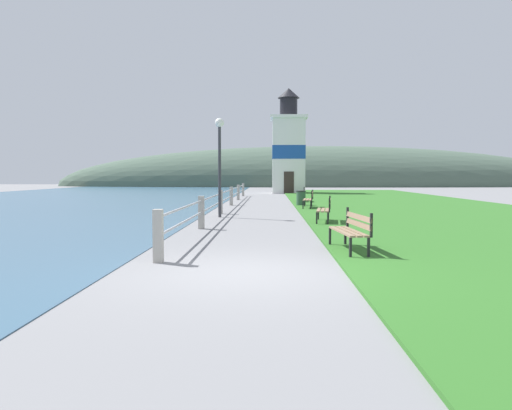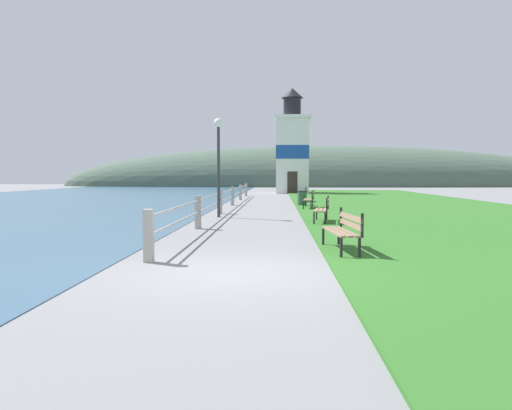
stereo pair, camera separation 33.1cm
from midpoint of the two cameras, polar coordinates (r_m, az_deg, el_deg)
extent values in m
plane|color=slate|center=(8.76, -2.70, -7.77)|extent=(160.00, 160.00, 0.00)
cube|color=#2D6623|center=(27.97, 16.42, -0.11)|extent=(12.00, 55.26, 0.06)
cube|color=#385B75|center=(30.90, -27.29, -0.07)|extent=(24.00, 88.42, 0.01)
cube|color=#A8A399|center=(9.92, -12.06, -3.48)|extent=(0.18, 0.18, 1.04)
cube|color=#A8A399|center=(15.85, -6.87, -0.85)|extent=(0.18, 0.18, 1.04)
cube|color=#A8A399|center=(21.85, -4.52, 0.35)|extent=(0.18, 0.18, 1.04)
cube|color=#A8A399|center=(27.88, -3.18, 1.03)|extent=(0.18, 0.18, 1.04)
cube|color=#A8A399|center=(33.92, -2.32, 1.46)|extent=(0.18, 0.18, 1.04)
cube|color=#A8A399|center=(39.97, -1.72, 1.77)|extent=(0.18, 0.18, 1.04)
cylinder|color=#B2B2B7|center=(24.85, -3.77, 1.57)|extent=(0.06, 30.32, 0.06)
cylinder|color=#B2B2B7|center=(24.86, -3.77, 0.73)|extent=(0.06, 30.32, 0.06)
cube|color=#846B51|center=(11.02, 8.86, -3.01)|extent=(0.31, 1.88, 0.04)
cube|color=#846B51|center=(11.06, 9.60, -3.00)|extent=(0.31, 1.88, 0.04)
cube|color=#846B51|center=(11.09, 10.34, -2.98)|extent=(0.31, 1.88, 0.04)
cube|color=#846B51|center=(11.08, 10.79, -1.35)|extent=(0.25, 1.87, 0.11)
cube|color=#846B51|center=(11.10, 10.78, -2.16)|extent=(0.25, 1.87, 0.11)
cube|color=black|center=(10.16, 9.82, -4.96)|extent=(0.05, 0.05, 0.45)
cube|color=black|center=(11.93, 7.66, -3.69)|extent=(0.05, 0.05, 0.45)
cube|color=black|center=(10.26, 11.83, -4.90)|extent=(0.05, 0.05, 0.45)
cube|color=black|center=(12.01, 9.39, -3.66)|extent=(0.05, 0.05, 0.45)
cube|color=black|center=(10.22, 12.13, -2.29)|extent=(0.05, 0.05, 0.49)
cube|color=black|center=(11.97, 9.64, -1.42)|extent=(0.05, 0.05, 0.49)
cube|color=#846B51|center=(17.65, 6.65, -0.57)|extent=(0.34, 1.77, 0.04)
cube|color=#846B51|center=(17.64, 7.12, -0.57)|extent=(0.34, 1.77, 0.04)
cube|color=#846B51|center=(17.64, 7.60, -0.58)|extent=(0.34, 1.77, 0.04)
cube|color=#846B51|center=(17.62, 7.89, 0.45)|extent=(0.28, 1.76, 0.11)
cube|color=#846B51|center=(17.62, 7.89, -0.06)|extent=(0.28, 1.76, 0.11)
cube|color=black|center=(16.81, 6.39, -1.61)|extent=(0.06, 0.06, 0.45)
cube|color=black|center=(18.52, 6.63, -1.14)|extent=(0.06, 0.06, 0.45)
cube|color=black|center=(16.80, 7.65, -1.62)|extent=(0.06, 0.06, 0.45)
cube|color=black|center=(18.51, 7.77, -1.15)|extent=(0.06, 0.06, 0.45)
cube|color=black|center=(16.76, 7.84, -0.02)|extent=(0.06, 0.06, 0.49)
cube|color=black|center=(18.48, 7.94, 0.30)|extent=(0.06, 0.06, 0.49)
cube|color=#846B51|center=(25.07, 5.20, 0.63)|extent=(0.32, 1.96, 0.04)
cube|color=#846B51|center=(25.06, 5.54, 0.63)|extent=(0.32, 1.96, 0.04)
cube|color=#846B51|center=(25.05, 5.87, 0.63)|extent=(0.32, 1.96, 0.04)
cube|color=#846B51|center=(25.04, 6.08, 1.35)|extent=(0.27, 1.96, 0.11)
cube|color=#846B51|center=(25.04, 6.07, 0.99)|extent=(0.27, 1.96, 0.11)
cube|color=black|center=(24.13, 5.00, -0.06)|extent=(0.06, 0.06, 0.45)
cube|color=black|center=(26.03, 5.21, 0.20)|extent=(0.06, 0.06, 0.45)
cube|color=black|center=(24.11, 5.88, -0.07)|extent=(0.06, 0.06, 0.45)
cube|color=black|center=(26.02, 6.03, 0.19)|extent=(0.06, 0.06, 0.45)
cube|color=black|center=(24.09, 6.01, 1.05)|extent=(0.06, 0.06, 0.49)
cube|color=black|center=(26.00, 6.14, 1.22)|extent=(0.06, 0.06, 0.49)
cube|color=#846B51|center=(30.91, 4.50, 1.17)|extent=(0.23, 1.64, 0.04)
cube|color=#846B51|center=(30.91, 4.78, 1.17)|extent=(0.23, 1.64, 0.04)
cube|color=#846B51|center=(30.91, 5.05, 1.17)|extent=(0.23, 1.64, 0.04)
cube|color=#846B51|center=(30.89, 5.21, 1.75)|extent=(0.17, 1.63, 0.11)
cube|color=#846B51|center=(30.90, 5.21, 1.46)|extent=(0.17, 1.63, 0.11)
cube|color=black|center=(30.13, 4.40, 0.64)|extent=(0.05, 0.05, 0.45)
cube|color=black|center=(31.71, 4.46, 0.78)|extent=(0.05, 0.05, 0.45)
cube|color=black|center=(30.13, 5.10, 0.64)|extent=(0.05, 0.05, 0.45)
cube|color=black|center=(31.71, 5.13, 0.78)|extent=(0.05, 0.05, 0.45)
cube|color=black|center=(30.11, 5.20, 1.53)|extent=(0.05, 0.05, 0.49)
cube|color=black|center=(31.69, 5.22, 1.63)|extent=(0.05, 0.05, 0.49)
cube|color=white|center=(46.51, 3.52, 5.58)|extent=(2.95, 2.95, 6.84)
cube|color=#194799|center=(46.52, 3.52, 6.00)|extent=(2.99, 2.99, 1.23)
cube|color=white|center=(46.77, 3.54, 9.93)|extent=(3.39, 3.39, 0.25)
cylinder|color=black|center=(46.89, 3.54, 11.09)|extent=(1.62, 1.62, 1.66)
cone|color=black|center=(47.08, 3.55, 12.64)|extent=(2.03, 2.03, 0.91)
cube|color=#332823|center=(44.99, 3.57, 2.57)|extent=(0.90, 0.06, 2.00)
cylinder|color=#2D5138|center=(27.23, 4.81, 0.71)|extent=(0.50, 0.50, 0.80)
cylinder|color=black|center=(27.22, 4.82, 1.59)|extent=(0.54, 0.54, 0.04)
cylinder|color=#333338|center=(20.06, -4.65, 3.73)|extent=(0.12, 0.12, 3.60)
sphere|color=white|center=(20.17, -4.68, 9.36)|extent=(0.36, 0.36, 0.36)
ellipsoid|color=#475B4C|center=(75.78, 7.21, 2.15)|extent=(80.00, 16.00, 12.00)
camera|label=1|loc=(0.17, -90.41, -0.02)|focal=35.00mm
camera|label=2|loc=(0.17, 89.59, 0.02)|focal=35.00mm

